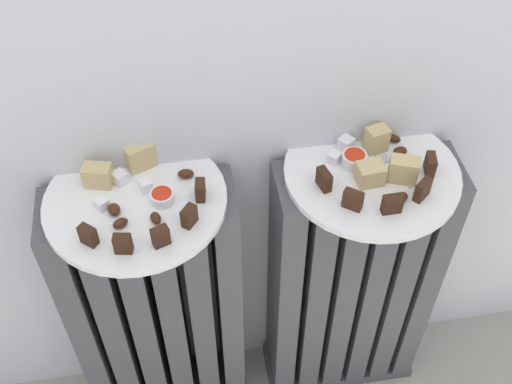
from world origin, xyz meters
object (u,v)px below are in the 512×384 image
at_px(radiator_left, 159,314).
at_px(radiator_right, 350,288).
at_px(plate_left, 135,201).
at_px(jam_bowl_left, 162,197).
at_px(plate_right, 372,173).
at_px(fork, 392,167).
at_px(jam_bowl_right, 354,159).

xyz_separation_m(radiator_left, radiator_right, (0.40, 0.00, 0.00)).
bearing_deg(plate_left, jam_bowl_left, -17.03).
relative_size(plate_right, fork, 3.42).
bearing_deg(jam_bowl_left, fork, 1.94).
relative_size(jam_bowl_right, fork, 0.49).
height_order(radiator_right, fork, fork).
relative_size(radiator_left, radiator_right, 1.00).
xyz_separation_m(radiator_right, plate_left, (-0.40, 0.00, 0.34)).
xyz_separation_m(plate_right, fork, (0.03, -0.00, 0.01)).
height_order(plate_right, jam_bowl_left, jam_bowl_left).
distance_m(radiator_left, jam_bowl_left, 0.36).
xyz_separation_m(radiator_left, jam_bowl_right, (0.37, 0.02, 0.36)).
relative_size(radiator_right, plate_left, 2.22).
height_order(radiator_left, jam_bowl_left, jam_bowl_left).
height_order(radiator_left, jam_bowl_right, jam_bowl_right).
relative_size(plate_left, fork, 3.42).
height_order(jam_bowl_left, jam_bowl_right, jam_bowl_right).
distance_m(radiator_right, fork, 0.35).
height_order(radiator_left, radiator_right, same).
xyz_separation_m(radiator_left, plate_right, (0.40, 0.00, 0.34)).
xyz_separation_m(radiator_right, jam_bowl_right, (-0.03, 0.02, 0.36)).
xyz_separation_m(radiator_right, fork, (0.03, -0.00, 0.35)).
bearing_deg(jam_bowl_right, plate_left, -177.12).
distance_m(radiator_left, jam_bowl_right, 0.52).
height_order(jam_bowl_left, fork, jam_bowl_left).
height_order(radiator_left, fork, fork).
xyz_separation_m(radiator_left, jam_bowl_left, (0.04, -0.01, 0.36)).
xyz_separation_m(radiator_left, plate_left, (0.00, 0.00, 0.34)).
relative_size(radiator_right, jam_bowl_left, 16.98).
xyz_separation_m(jam_bowl_left, jam_bowl_right, (0.33, 0.03, 0.00)).
xyz_separation_m(radiator_right, jam_bowl_left, (-0.35, -0.01, 0.36)).
height_order(plate_left, jam_bowl_left, jam_bowl_left).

